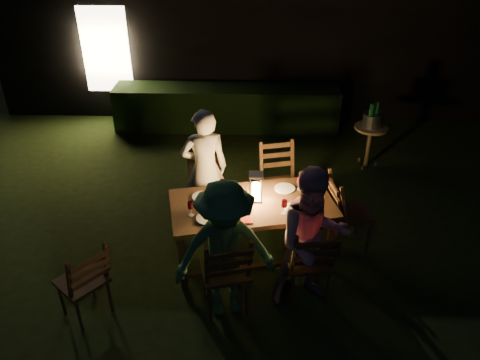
{
  "coord_description": "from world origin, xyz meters",
  "views": [
    {
      "loc": [
        0.03,
        -4.56,
        3.78
      ],
      "look_at": [
        -0.13,
        0.19,
        0.93
      ],
      "focal_mm": 35.0,
      "sensor_mm": 36.0,
      "label": 1
    }
  ],
  "objects_px": {
    "chair_far_left": "(207,205)",
    "lantern": "(256,188)",
    "dining_table": "(252,208)",
    "side_table": "(371,131)",
    "chair_near_left": "(225,283)",
    "ice_bucket": "(372,120)",
    "chair_end": "(348,223)",
    "bottle_table": "(231,195)",
    "person_opp_left": "(225,252)",
    "person_house_side": "(205,169)",
    "bottle_bucket_a": "(370,118)",
    "bottle_bucket_b": "(376,116)",
    "chair_far_right": "(279,195)",
    "chair_spare": "(86,293)",
    "chair_near_right": "(307,273)",
    "person_opp_right": "(312,239)"
  },
  "relations": [
    {
      "from": "dining_table",
      "to": "side_table",
      "type": "distance_m",
      "value": 3.0
    },
    {
      "from": "chair_far_right",
      "to": "person_opp_right",
      "type": "bearing_deg",
      "value": 85.3
    },
    {
      "from": "chair_near_left",
      "to": "lantern",
      "type": "distance_m",
      "value": 1.14
    },
    {
      "from": "side_table",
      "to": "bottle_bucket_a",
      "type": "height_order",
      "value": "bottle_bucket_a"
    },
    {
      "from": "lantern",
      "to": "bottle_bucket_a",
      "type": "height_order",
      "value": "lantern"
    },
    {
      "from": "person_opp_right",
      "to": "bottle_bucket_a",
      "type": "xyz_separation_m",
      "value": [
        1.2,
        3.0,
        0.05
      ]
    },
    {
      "from": "chair_near_right",
      "to": "chair_far_right",
      "type": "relative_size",
      "value": 0.97
    },
    {
      "from": "chair_end",
      "to": "lantern",
      "type": "bearing_deg",
      "value": -90.56
    },
    {
      "from": "chair_near_right",
      "to": "ice_bucket",
      "type": "distance_m",
      "value": 3.29
    },
    {
      "from": "chair_near_left",
      "to": "ice_bucket",
      "type": "xyz_separation_m",
      "value": [
        2.14,
        3.19,
        0.49
      ]
    },
    {
      "from": "chair_far_left",
      "to": "bottle_table",
      "type": "xyz_separation_m",
      "value": [
        0.36,
        -0.71,
        0.63
      ]
    },
    {
      "from": "person_house_side",
      "to": "person_opp_right",
      "type": "relative_size",
      "value": 1.01
    },
    {
      "from": "bottle_bucket_b",
      "to": "chair_spare",
      "type": "bearing_deg",
      "value": -136.85
    },
    {
      "from": "dining_table",
      "to": "person_opp_right",
      "type": "xyz_separation_m",
      "value": [
        0.62,
        -0.7,
        0.11
      ]
    },
    {
      "from": "chair_end",
      "to": "chair_near_left",
      "type": "bearing_deg",
      "value": -63.43
    },
    {
      "from": "bottle_table",
      "to": "bottle_bucket_a",
      "type": "distance_m",
      "value": 3.13
    },
    {
      "from": "ice_bucket",
      "to": "person_opp_right",
      "type": "bearing_deg",
      "value": -112.29
    },
    {
      "from": "chair_near_left",
      "to": "bottle_table",
      "type": "xyz_separation_m",
      "value": [
        0.03,
        0.8,
        0.6
      ]
    },
    {
      "from": "bottle_table",
      "to": "ice_bucket",
      "type": "relative_size",
      "value": 0.93
    },
    {
      "from": "chair_near_left",
      "to": "person_house_side",
      "type": "relative_size",
      "value": 0.65
    },
    {
      "from": "chair_near_left",
      "to": "bottle_table",
      "type": "distance_m",
      "value": 1.0
    },
    {
      "from": "bottle_table",
      "to": "bottle_bucket_b",
      "type": "distance_m",
      "value": 3.26
    },
    {
      "from": "chair_far_left",
      "to": "chair_far_right",
      "type": "distance_m",
      "value": 1.0
    },
    {
      "from": "ice_bucket",
      "to": "bottle_bucket_b",
      "type": "bearing_deg",
      "value": 38.66
    },
    {
      "from": "person_house_side",
      "to": "lantern",
      "type": "relative_size",
      "value": 4.68
    },
    {
      "from": "chair_far_right",
      "to": "bottle_bucket_b",
      "type": "height_order",
      "value": "chair_far_right"
    },
    {
      "from": "chair_end",
      "to": "bottle_bucket_a",
      "type": "height_order",
      "value": "chair_end"
    },
    {
      "from": "chair_end",
      "to": "lantern",
      "type": "distance_m",
      "value": 1.33
    },
    {
      "from": "chair_end",
      "to": "side_table",
      "type": "height_order",
      "value": "chair_end"
    },
    {
      "from": "dining_table",
      "to": "side_table",
      "type": "relative_size",
      "value": 2.89
    },
    {
      "from": "chair_near_right",
      "to": "person_opp_right",
      "type": "distance_m",
      "value": 0.5
    },
    {
      "from": "bottle_table",
      "to": "side_table",
      "type": "bearing_deg",
      "value": 48.64
    },
    {
      "from": "chair_end",
      "to": "ice_bucket",
      "type": "xyz_separation_m",
      "value": [
        0.67,
        2.07,
        0.5
      ]
    },
    {
      "from": "person_opp_right",
      "to": "person_opp_left",
      "type": "height_order",
      "value": "person_opp_right"
    },
    {
      "from": "person_house_side",
      "to": "bottle_bucket_a",
      "type": "height_order",
      "value": "person_house_side"
    },
    {
      "from": "dining_table",
      "to": "side_table",
      "type": "height_order",
      "value": "dining_table"
    },
    {
      "from": "person_opp_left",
      "to": "dining_table",
      "type": "bearing_deg",
      "value": 61.24
    },
    {
      "from": "person_opp_right",
      "to": "bottle_bucket_b",
      "type": "bearing_deg",
      "value": 54.56
    },
    {
      "from": "chair_far_left",
      "to": "lantern",
      "type": "xyz_separation_m",
      "value": [
        0.65,
        -0.59,
        0.65
      ]
    },
    {
      "from": "person_opp_right",
      "to": "person_opp_left",
      "type": "bearing_deg",
      "value": -180.0
    },
    {
      "from": "person_opp_right",
      "to": "bottle_bucket_a",
      "type": "bearing_deg",
      "value": 55.64
    },
    {
      "from": "chair_far_left",
      "to": "chair_end",
      "type": "relative_size",
      "value": 0.92
    },
    {
      "from": "side_table",
      "to": "bottle_bucket_a",
      "type": "distance_m",
      "value": 0.25
    },
    {
      "from": "chair_near_right",
      "to": "chair_spare",
      "type": "height_order",
      "value": "chair_near_right"
    },
    {
      "from": "chair_far_left",
      "to": "person_opp_left",
      "type": "bearing_deg",
      "value": 90.34
    },
    {
      "from": "lantern",
      "to": "person_opp_left",
      "type": "bearing_deg",
      "value": -107.27
    },
    {
      "from": "bottle_bucket_a",
      "to": "lantern",
      "type": "bearing_deg",
      "value": -128.41
    },
    {
      "from": "chair_far_left",
      "to": "bottle_bucket_a",
      "type": "distance_m",
      "value": 2.99
    },
    {
      "from": "chair_far_right",
      "to": "bottle_table",
      "type": "height_order",
      "value": "chair_far_right"
    },
    {
      "from": "chair_far_right",
      "to": "person_house_side",
      "type": "bearing_deg",
      "value": -3.85
    }
  ]
}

